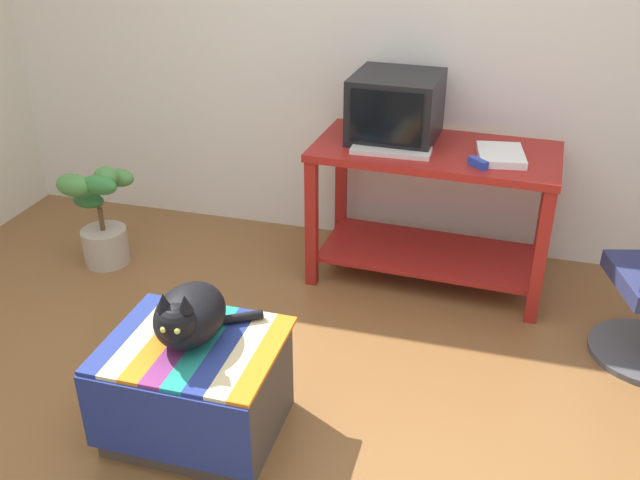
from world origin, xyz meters
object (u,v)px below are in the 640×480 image
keyboard (391,151)px  cat (189,315)px  stapler (478,163)px  desk (432,192)px  potted_plant (101,218)px  ottoman_with_blanket (196,387)px  book (501,155)px  tv_monitor (396,108)px

keyboard → cat: 1.43m
stapler → keyboard: bearing=124.6°
desk → potted_plant: desk is taller
ottoman_with_blanket → potted_plant: potted_plant is taller
ottoman_with_blanket → stapler: size_ratio=6.05×
ottoman_with_blanket → stapler: 1.67m
ottoman_with_blanket → stapler: (0.94, 1.26, 0.57)m
book → stapler: stapler is taller
desk → keyboard: size_ratio=3.19×
cat → stapler: (0.95, 1.24, 0.24)m
tv_monitor → ottoman_with_blanket: (-0.48, -1.56, -0.71)m
book → desk: bearing=160.7°
ottoman_with_blanket → potted_plant: bearing=134.3°
keyboard → ottoman_with_blanket: (-0.50, -1.34, -0.56)m
tv_monitor → keyboard: size_ratio=1.19×
desk → ottoman_with_blanket: 1.66m
tv_monitor → ottoman_with_blanket: bearing=-104.4°
book → ottoman_with_blanket: book is taller
ottoman_with_blanket → cat: (-0.01, 0.02, 0.32)m
ottoman_with_blanket → cat: bearing=120.0°
keyboard → potted_plant: (-1.60, -0.21, -0.49)m
desk → cat: bearing=-114.0°
cat → stapler: stapler is taller
ottoman_with_blanket → book: bearing=53.6°
cat → stapler: size_ratio=3.77×
tv_monitor → cat: bearing=-105.1°
potted_plant → desk: bearing=10.8°
desk → keyboard: bearing=-145.4°
potted_plant → ottoman_with_blanket: bearing=-45.7°
ottoman_with_blanket → cat: size_ratio=1.60×
desk → tv_monitor: size_ratio=2.68×
keyboard → book: (0.54, 0.07, 0.01)m
desk → stapler: bearing=-39.6°
desk → stapler: size_ratio=11.60×
keyboard → book: size_ratio=1.35×
tv_monitor → stapler: bearing=-30.1°
tv_monitor → cat: (-0.49, -1.53, -0.39)m
cat → tv_monitor: bearing=65.4°
desk → keyboard: (-0.21, -0.13, 0.26)m
ottoman_with_blanket → tv_monitor: bearing=72.9°
desk → cat: desk is taller
keyboard → desk: bearing=30.7°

